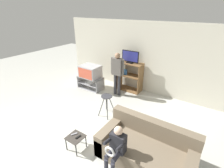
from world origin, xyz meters
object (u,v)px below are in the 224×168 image
object	(u,v)px
media_shelf	(129,76)
snack_table	(76,139)
television_main	(90,71)
remote_control_white	(74,134)
tv_stand	(91,83)
couch	(145,150)
remote_control_black	(78,137)
person_standing_adult	(117,70)
television_flat	(130,57)
folding_stool	(107,100)
person_seated_child	(116,147)

from	to	relation	value
media_shelf	snack_table	size ratio (longest dim) A/B	3.09
television_main	snack_table	bearing A→B (deg)	-55.60
television_main	remote_control_white	world-z (taller)	television_main
tv_stand	couch	distance (m)	3.81
media_shelf	couch	size ratio (longest dim) A/B	0.58
remote_control_black	person_standing_adult	bearing A→B (deg)	113.89
television_main	television_flat	bearing A→B (deg)	28.52
television_main	media_shelf	size ratio (longest dim) A/B	0.67
television_flat	remote_control_black	size ratio (longest dim) A/B	4.66
person_standing_adult	remote_control_black	bearing A→B (deg)	-75.99
remote_control_white	media_shelf	bearing A→B (deg)	125.96
remote_control_white	folding_stool	bearing A→B (deg)	124.30
remote_control_black	folding_stool	bearing A→B (deg)	109.65
television_main	television_flat	distance (m)	1.65
snack_table	remote_control_black	size ratio (longest dim) A/B	2.54
person_standing_adult	snack_table	bearing A→B (deg)	-77.30
remote_control_black	television_main	bearing A→B (deg)	135.42
media_shelf	person_standing_adult	world-z (taller)	person_standing_adult
person_seated_child	television_main	bearing A→B (deg)	137.96
folding_stool	couch	xyz separation A→B (m)	(1.64, -0.89, -0.23)
media_shelf	person_standing_adult	xyz separation A→B (m)	(-0.19, -0.60, 0.40)
couch	snack_table	bearing A→B (deg)	-157.68
folding_stool	remote_control_white	xyz separation A→B (m)	(0.11, -1.45, -0.15)
tv_stand	television_flat	xyz separation A→B (m)	(1.36, 0.74, 1.10)
television_main	couch	size ratio (longest dim) A/B	0.39
person_standing_adult	television_main	bearing A→B (deg)	-173.12
remote_control_white	television_main	bearing A→B (deg)	153.48
person_standing_adult	television_flat	bearing A→B (deg)	72.85
television_flat	folding_stool	bearing A→B (deg)	-82.47
television_flat	person_standing_adult	world-z (taller)	person_standing_adult
tv_stand	folding_stool	bearing A→B (deg)	-34.76
tv_stand	person_standing_adult	bearing A→B (deg)	7.07
television_main	person_seated_child	bearing A→B (deg)	-42.04
tv_stand	television_flat	bearing A→B (deg)	28.48
tv_stand	remote_control_white	xyz separation A→B (m)	(1.72, -2.56, 0.12)
tv_stand	remote_control_white	size ratio (longest dim) A/B	7.04
tv_stand	snack_table	distance (m)	3.16
television_flat	snack_table	world-z (taller)	television_flat
remote_control_black	couch	distance (m)	1.50
snack_table	person_standing_adult	xyz separation A→B (m)	(-0.62, 2.75, 0.67)
television_flat	couch	bearing A→B (deg)	-55.57
remote_control_black	person_seated_child	world-z (taller)	person_seated_child
couch	television_flat	bearing A→B (deg)	124.43
tv_stand	person_standing_adult	xyz separation A→B (m)	(1.18, 0.15, 0.73)
couch	person_standing_adult	distance (m)	3.06
snack_table	person_seated_child	distance (m)	1.10
remote_control_white	television_flat	bearing A→B (deg)	126.05
media_shelf	couch	xyz separation A→B (m)	(1.88, -2.75, -0.29)
television_main	person_standing_adult	size ratio (longest dim) A/B	0.47
tv_stand	snack_table	size ratio (longest dim) A/B	2.78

